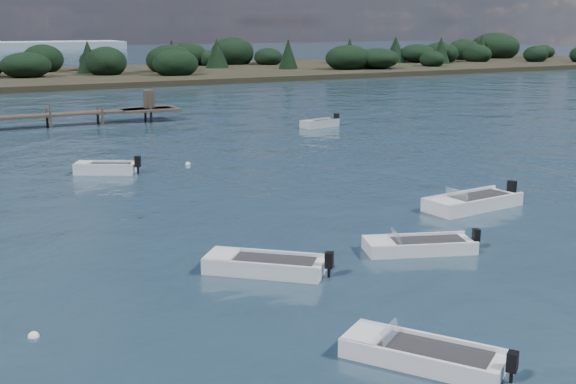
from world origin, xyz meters
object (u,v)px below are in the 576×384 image
dinghy_near_olive (422,357)px  tender_far_grey_b (320,125)px  dinghy_mid_white_a (419,248)px  dinghy_mid_white_b (472,204)px  dinghy_mid_grey (264,268)px  tender_far_white (105,170)px

dinghy_near_olive → tender_far_grey_b: bearing=63.2°
dinghy_mid_white_a → dinghy_mid_white_b: dinghy_mid_white_b is taller
tender_far_grey_b → dinghy_mid_grey: bearing=-123.4°
tender_far_white → tender_far_grey_b: tender_far_white is taller
dinghy_mid_grey → tender_far_grey_b: 35.98m
dinghy_near_olive → tender_far_grey_b: size_ratio=1.13×
dinghy_near_olive → tender_far_white: (-1.26, 27.68, 0.04)m
dinghy_mid_white_a → tender_far_grey_b: (13.55, 30.67, 0.04)m
dinghy_near_olive → dinghy_mid_white_a: dinghy_near_olive is taller
dinghy_near_olive → tender_far_grey_b: 42.74m
dinghy_mid_white_a → dinghy_mid_white_b: bearing=32.8°
dinghy_mid_grey → tender_far_white: bearing=92.1°
dinghy_near_olive → dinghy_mid_white_b: size_ratio=0.79×
dinghy_mid_grey → tender_far_white: 19.58m
dinghy_mid_grey → dinghy_near_olive: 8.13m
tender_far_white → dinghy_mid_white_a: bearing=-70.9°
dinghy_mid_grey → dinghy_near_olive: size_ratio=0.98×
dinghy_mid_grey → dinghy_mid_white_b: dinghy_mid_white_b is taller
dinghy_mid_grey → tender_far_white: (-0.71, 19.57, 0.03)m
dinghy_mid_grey → dinghy_mid_white_b: 13.07m
dinghy_mid_grey → dinghy_near_olive: (0.55, -8.11, -0.01)m
dinghy_mid_grey → dinghy_mid_white_a: bearing=-5.8°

